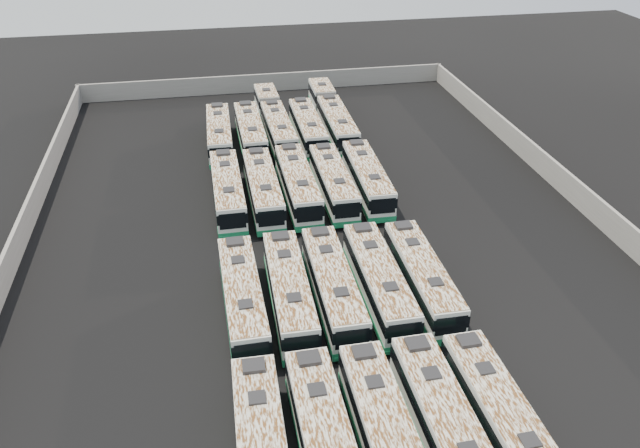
{
  "coord_description": "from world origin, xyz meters",
  "views": [
    {
      "loc": [
        -7.63,
        -38.97,
        25.9
      ],
      "look_at": [
        -0.07,
        0.72,
        1.6
      ],
      "focal_mm": 35.0,
      "sensor_mm": 36.0,
      "label": 1
    }
  ],
  "objects_px": {
    "bus_midfront_far_right": "(422,277)",
    "bus_back_left": "(251,132)",
    "bus_midfront_far_left": "(243,298)",
    "bus_midfront_left": "(289,292)",
    "bus_midback_far_right": "(367,178)",
    "bus_front_right": "(446,429)",
    "bus_front_center": "(386,438)",
    "bus_midback_far_left": "(228,191)",
    "bus_back_center": "(275,120)",
    "bus_back_right": "(308,128)",
    "bus_midback_right": "(333,182)",
    "bus_midback_center": "(298,184)",
    "bus_back_far_left": "(219,134)",
    "bus_back_far_right": "(332,115)",
    "bus_front_far_right": "(502,421)",
    "bus_midback_left": "(263,189)",
    "bus_front_left": "(327,447)",
    "bus_midfront_center": "(333,286)",
    "bus_midfront_right": "(379,281)"
  },
  "relations": [
    {
      "from": "bus_front_left",
      "to": "bus_front_center",
      "type": "bearing_deg",
      "value": 0.19
    },
    {
      "from": "bus_midfront_far_left",
      "to": "bus_midfront_left",
      "type": "bearing_deg",
      "value": 0.68
    },
    {
      "from": "bus_front_center",
      "to": "bus_back_left",
      "type": "bearing_deg",
      "value": 93.93
    },
    {
      "from": "bus_midfront_far_right",
      "to": "bus_midback_far_right",
      "type": "bearing_deg",
      "value": 90.02
    },
    {
      "from": "bus_front_left",
      "to": "bus_back_right",
      "type": "height_order",
      "value": "bus_front_left"
    },
    {
      "from": "bus_midback_left",
      "to": "bus_back_left",
      "type": "bearing_deg",
      "value": 89.01
    },
    {
      "from": "bus_midfront_left",
      "to": "bus_midfront_right",
      "type": "distance_m",
      "value": 5.95
    },
    {
      "from": "bus_midfront_far_right",
      "to": "bus_back_far_right",
      "type": "height_order",
      "value": "bus_back_far_right"
    },
    {
      "from": "bus_midfront_far_right",
      "to": "bus_midback_left",
      "type": "relative_size",
      "value": 0.97
    },
    {
      "from": "bus_midback_left",
      "to": "bus_back_right",
      "type": "xyz_separation_m",
      "value": [
        5.96,
        12.4,
        -0.02
      ]
    },
    {
      "from": "bus_midfront_far_left",
      "to": "bus_midfront_far_right",
      "type": "relative_size",
      "value": 1.02
    },
    {
      "from": "bus_front_left",
      "to": "bus_back_right",
      "type": "xyz_separation_m",
      "value": [
        5.88,
        39.2,
        -0.02
      ]
    },
    {
      "from": "bus_midfront_left",
      "to": "bus_back_right",
      "type": "bearing_deg",
      "value": 78.55
    },
    {
      "from": "bus_front_right",
      "to": "bus_midfront_far_left",
      "type": "relative_size",
      "value": 1.02
    },
    {
      "from": "bus_midback_left",
      "to": "bus_front_right",
      "type": "bearing_deg",
      "value": -77.78
    },
    {
      "from": "bus_midfront_far_left",
      "to": "bus_back_far_left",
      "type": "bearing_deg",
      "value": 89.19
    },
    {
      "from": "bus_midfront_far_left",
      "to": "bus_midback_far_right",
      "type": "relative_size",
      "value": 0.99
    },
    {
      "from": "bus_midfront_center",
      "to": "bus_front_far_right",
      "type": "bearing_deg",
      "value": -64.06
    },
    {
      "from": "bus_midback_right",
      "to": "bus_back_right",
      "type": "bearing_deg",
      "value": 90.49
    },
    {
      "from": "bus_midback_far_right",
      "to": "bus_front_far_right",
      "type": "bearing_deg",
      "value": -88.74
    },
    {
      "from": "bus_front_far_right",
      "to": "bus_midback_right",
      "type": "bearing_deg",
      "value": 94.93
    },
    {
      "from": "bus_midback_right",
      "to": "bus_back_left",
      "type": "relative_size",
      "value": 0.98
    },
    {
      "from": "bus_front_left",
      "to": "bus_back_center",
      "type": "bearing_deg",
      "value": 85.59
    },
    {
      "from": "bus_front_center",
      "to": "bus_back_right",
      "type": "distance_m",
      "value": 39.28
    },
    {
      "from": "bus_front_far_right",
      "to": "bus_back_left",
      "type": "xyz_separation_m",
      "value": [
        -8.86,
        39.11,
        0.04
      ]
    },
    {
      "from": "bus_back_far_left",
      "to": "bus_back_center",
      "type": "distance_m",
      "value": 6.55
    },
    {
      "from": "bus_back_center",
      "to": "bus_back_right",
      "type": "distance_m",
      "value": 4.21
    },
    {
      "from": "bus_midback_center",
      "to": "bus_back_center",
      "type": "distance_m",
      "value": 15.15
    },
    {
      "from": "bus_back_center",
      "to": "bus_back_left",
      "type": "bearing_deg",
      "value": -134.17
    },
    {
      "from": "bus_back_far_left",
      "to": "bus_back_far_right",
      "type": "bearing_deg",
      "value": 15.47
    },
    {
      "from": "bus_front_right",
      "to": "bus_back_center",
      "type": "distance_m",
      "value": 42.22
    },
    {
      "from": "bus_front_far_right",
      "to": "bus_midfront_center",
      "type": "distance_m",
      "value": 13.79
    },
    {
      "from": "bus_midfront_right",
      "to": "bus_back_far_left",
      "type": "bearing_deg",
      "value": 108.47
    },
    {
      "from": "bus_back_left",
      "to": "bus_back_center",
      "type": "height_order",
      "value": "bus_back_left"
    },
    {
      "from": "bus_front_left",
      "to": "bus_midback_center",
      "type": "bearing_deg",
      "value": 83.29
    },
    {
      "from": "bus_midback_center",
      "to": "bus_back_left",
      "type": "xyz_separation_m",
      "value": [
        -2.87,
        12.14,
        -0.03
      ]
    },
    {
      "from": "bus_front_left",
      "to": "bus_midfront_far_right",
      "type": "distance_m",
      "value": 15.22
    },
    {
      "from": "bus_front_right",
      "to": "bus_midback_far_right",
      "type": "relative_size",
      "value": 1.01
    },
    {
      "from": "bus_midback_far_right",
      "to": "bus_back_left",
      "type": "bearing_deg",
      "value": 128.05
    },
    {
      "from": "bus_midfront_left",
      "to": "bus_back_far_left",
      "type": "distance_m",
      "value": 27.02
    },
    {
      "from": "bus_front_right",
      "to": "bus_back_left",
      "type": "height_order",
      "value": "bus_front_right"
    },
    {
      "from": "bus_midfront_far_right",
      "to": "bus_midback_center",
      "type": "distance_m",
      "value": 15.81
    },
    {
      "from": "bus_midback_center",
      "to": "bus_back_far_left",
      "type": "height_order",
      "value": "bus_midback_center"
    },
    {
      "from": "bus_midfront_far_left",
      "to": "bus_midfront_left",
      "type": "distance_m",
      "value": 3.0
    },
    {
      "from": "bus_midback_right",
      "to": "bus_midback_far_right",
      "type": "height_order",
      "value": "bus_midback_far_right"
    },
    {
      "from": "bus_front_center",
      "to": "bus_midback_far_left",
      "type": "height_order",
      "value": "bus_midback_far_left"
    },
    {
      "from": "bus_midfront_far_right",
      "to": "bus_back_left",
      "type": "bearing_deg",
      "value": 108.66
    },
    {
      "from": "bus_back_left",
      "to": "bus_front_far_right",
      "type": "bearing_deg",
      "value": -77.83
    },
    {
      "from": "bus_midback_left",
      "to": "bus_back_far_left",
      "type": "bearing_deg",
      "value": 103.05
    },
    {
      "from": "bus_front_left",
      "to": "bus_back_far_left",
      "type": "xyz_separation_m",
      "value": [
        -3.07,
        39.24,
        -0.02
      ]
    }
  ]
}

